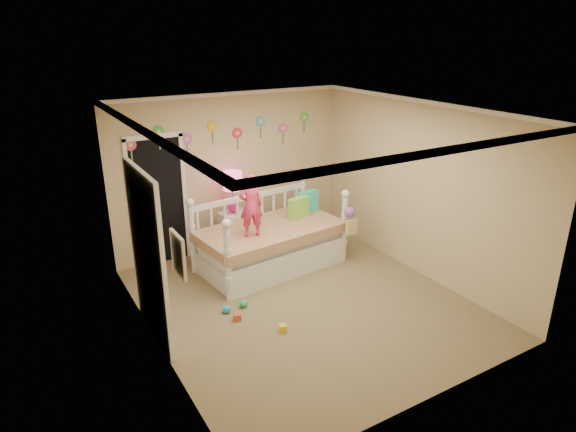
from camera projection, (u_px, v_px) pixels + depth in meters
floor at (304, 302)px, 6.82m from camera, size 4.00×4.50×0.01m
ceiling at (306, 111)px, 5.90m from camera, size 4.00×4.50×0.01m
back_wall at (232, 172)px, 8.17m from camera, size 4.00×0.01×2.60m
left_wall at (150, 246)px, 5.41m from camera, size 0.01×4.50×2.60m
right_wall at (420, 189)px, 7.31m from camera, size 0.01×4.50×2.60m
crown_molding at (306, 113)px, 5.91m from camera, size 4.00×4.50×0.06m
daybed at (270, 230)px, 7.65m from camera, size 2.35×1.43×1.21m
pillow_turquoise at (308, 202)px, 8.15m from camera, size 0.38×0.18×0.36m
pillow_lime at (299, 208)px, 7.91m from camera, size 0.38×0.22×0.34m
child at (251, 206)px, 7.11m from camera, size 0.38×0.29×0.94m
nightstand at (234, 233)px, 8.18m from camera, size 0.48×0.39×0.73m
table_lamp at (233, 186)px, 7.90m from camera, size 0.31×0.31×0.68m
closet_doorway at (159, 200)px, 7.66m from camera, size 0.90×0.04×2.07m
flower_decals at (225, 134)px, 7.89m from camera, size 3.40×0.02×0.50m
mirror_closet at (148, 256)px, 5.76m from camera, size 0.07×1.30×2.10m
wall_picture at (178, 255)px, 4.61m from camera, size 0.05×0.34×0.42m
hanging_bag at (350, 222)px, 7.62m from camera, size 0.20×0.16×0.36m
toy_scatter at (272, 319)px, 6.32m from camera, size 1.12×1.47×0.11m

